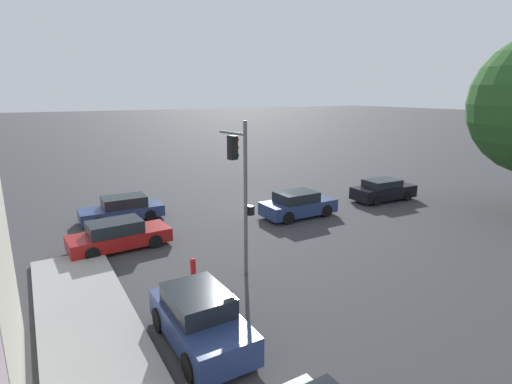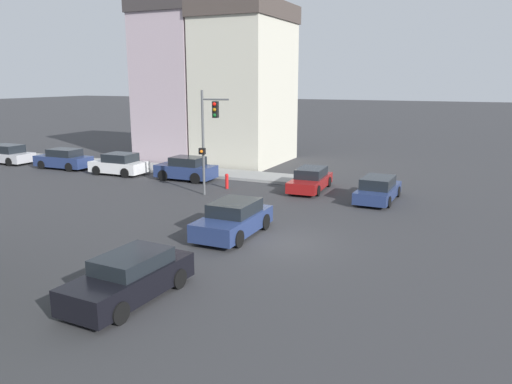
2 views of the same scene
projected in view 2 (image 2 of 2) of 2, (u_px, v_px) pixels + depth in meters
The scene contains 12 objects.
ground_plane at pixel (280, 242), 20.25m from camera, with size 300.00×300.00×0.00m, color #333335.
rowhouse_backdrop at pixel (216, 82), 39.72m from camera, with size 8.31×11.24×12.74m.
traffic_signal at pixel (208, 129), 27.73m from camera, with size 0.72×1.68×5.91m.
crossing_car_0 at pixel (311, 180), 29.76m from camera, with size 4.47×1.99×1.33m.
crossing_car_1 at pixel (130, 278), 14.88m from camera, with size 4.39×1.98×1.39m.
crossing_car_2 at pixel (234, 219), 21.05m from camera, with size 4.27×2.00×1.46m.
crossing_car_3 at pixel (378, 189), 27.10m from camera, with size 4.41×1.92×1.34m.
parked_car_0 at pixel (186, 169), 32.73m from camera, with size 1.88×3.96×1.54m.
parked_car_1 at pixel (119, 164), 34.75m from camera, with size 2.06×3.93×1.48m.
parked_car_2 at pixel (64, 159), 37.01m from camera, with size 1.92×4.29×1.48m.
parked_car_3 at pixel (6, 154), 39.44m from camera, with size 1.98×4.71×1.47m.
fire_hydrant at pixel (227, 181), 30.21m from camera, with size 0.22×0.22×0.92m.
Camera 2 is at (-17.96, -7.15, 6.43)m, focal length 35.00 mm.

